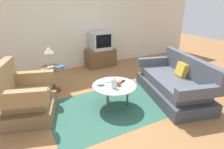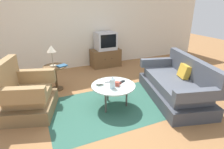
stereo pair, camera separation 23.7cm
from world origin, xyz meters
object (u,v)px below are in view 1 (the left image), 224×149
object	(u,v)px
television	(100,41)
vase	(114,83)
tv_remote_dark	(122,82)
table_lamp	(49,51)
tv_stand	(101,58)
book	(59,67)
tv_remote_silver	(110,82)
bowl	(100,84)
couch	(174,84)
side_table	(53,74)
armchair	(25,99)
mug	(118,84)
coffee_table	(114,87)

from	to	relation	value
television	vase	bearing A→B (deg)	-109.60
tv_remote_dark	table_lamp	bearing A→B (deg)	-73.13
tv_stand	book	bearing A→B (deg)	-142.83
tv_remote_silver	tv_remote_dark	bearing A→B (deg)	-14.54
bowl	television	bearing A→B (deg)	64.87
couch	book	xyz separation A→B (m)	(-2.02, 1.35, 0.29)
side_table	tv_stand	bearing A→B (deg)	32.87
side_table	vase	world-z (taller)	vase
armchair	bowl	world-z (taller)	armchair
couch	table_lamp	bearing A→B (deg)	72.20
mug	side_table	bearing A→B (deg)	126.10
vase	coffee_table	bearing A→B (deg)	57.83
tv_stand	vase	xyz separation A→B (m)	(-0.83, -2.36, 0.29)
tv_remote_silver	armchair	bearing A→B (deg)	-175.29
couch	bowl	bearing A→B (deg)	92.24
couch	book	bearing A→B (deg)	71.53
tv_stand	tv_remote_dark	size ratio (longest dim) A/B	4.93
armchair	couch	size ratio (longest dim) A/B	0.57
vase	tv_remote_silver	distance (m)	0.29
television	bowl	size ratio (longest dim) A/B	3.89
side_table	mug	distance (m)	1.56
coffee_table	table_lamp	size ratio (longest dim) A/B	1.78
television	couch	bearing A→B (deg)	-77.76
coffee_table	book	world-z (taller)	book
mug	bowl	distance (m)	0.33
couch	bowl	distance (m)	1.57
armchair	coffee_table	size ratio (longest dim) A/B	1.40
armchair	tv_stand	bearing A→B (deg)	146.74
couch	book	size ratio (longest dim) A/B	8.08
tv_remote_silver	mug	bearing A→B (deg)	-57.75
mug	television	bearing A→B (deg)	72.71
armchair	couch	xyz separation A→B (m)	(2.80, -0.67, -0.05)
mug	table_lamp	bearing A→B (deg)	126.74
armchair	book	bearing A→B (deg)	149.43
armchair	coffee_table	distance (m)	1.56
armchair	tv_remote_silver	world-z (taller)	armchair
tv_remote_dark	book	distance (m)	1.42
side_table	tv_remote_silver	xyz separation A→B (m)	(0.85, -1.04, 0.05)
couch	television	distance (m)	2.57
couch	tv_remote_dark	distance (m)	1.16
coffee_table	television	world-z (taller)	television
tv_remote_dark	tv_stand	bearing A→B (deg)	-130.71
vase	table_lamp	bearing A→B (deg)	122.10
television	book	bearing A→B (deg)	-143.24
television	book	size ratio (longest dim) A/B	2.38
tv_stand	television	xyz separation A→B (m)	(0.00, -0.02, 0.52)
tv_remote_silver	book	xyz separation A→B (m)	(-0.71, 0.97, 0.12)
television	mug	xyz separation A→B (m)	(-0.71, -2.30, -0.30)
side_table	table_lamp	distance (m)	0.51
couch	side_table	world-z (taller)	couch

